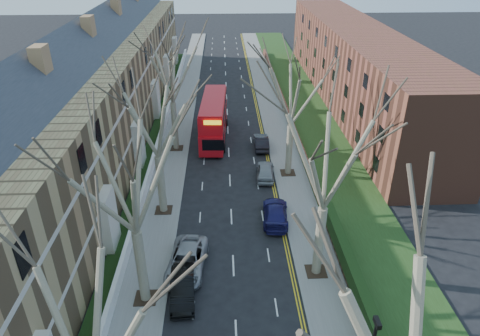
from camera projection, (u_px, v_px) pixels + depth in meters
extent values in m
cube|color=slate|center=(182.00, 112.00, 56.38)|extent=(3.00, 102.00, 0.12)
cube|color=slate|center=(272.00, 111.00, 56.81)|extent=(3.00, 102.00, 0.12)
cube|color=#9A764E|center=(101.00, 97.00, 46.71)|extent=(9.00, 78.00, 10.00)
cube|color=#2C2F36|center=(92.00, 41.00, 43.84)|extent=(4.67, 78.00, 4.67)
cube|color=beige|center=(144.00, 110.00, 47.59)|extent=(0.12, 78.00, 0.35)
cube|color=beige|center=(140.00, 79.00, 45.91)|extent=(0.12, 78.00, 0.35)
cube|color=brown|center=(354.00, 65.00, 58.37)|extent=(8.00, 54.00, 10.00)
cube|color=brown|center=(281.00, 97.00, 60.13)|extent=(0.35, 54.00, 0.90)
cube|color=black|center=(374.00, 328.00, 23.81)|extent=(0.70, 24.00, 1.20)
cube|color=white|center=(161.00, 133.00, 49.03)|extent=(0.30, 78.00, 1.00)
cube|color=#203814|center=(306.00, 110.00, 56.93)|extent=(6.00, 102.00, 0.06)
cube|color=black|center=(377.00, 323.00, 15.64)|extent=(0.18, 0.50, 0.22)
cylinder|color=#766D54|center=(141.00, 267.00, 26.16)|extent=(0.64, 0.64, 5.25)
cube|color=#2D2116|center=(146.00, 298.00, 27.41)|extent=(1.40, 1.40, 0.05)
cylinder|color=#766D54|center=(161.00, 184.00, 34.97)|extent=(0.64, 0.64, 5.07)
cube|color=#2D2116|center=(164.00, 210.00, 36.18)|extent=(1.40, 1.40, 0.05)
cylinder|color=#766D54|center=(175.00, 126.00, 45.45)|extent=(0.60, 0.60, 5.25)
cube|color=#2D2116|center=(177.00, 148.00, 46.70)|extent=(1.40, 1.40, 0.05)
cylinder|color=#766D54|center=(319.00, 241.00, 28.32)|extent=(0.64, 0.64, 5.25)
cube|color=#2D2116|center=(316.00, 271.00, 29.57)|extent=(1.40, 1.40, 0.05)
cylinder|color=#766D54|center=(289.00, 150.00, 40.64)|extent=(0.60, 0.60, 5.07)
cube|color=#2D2116|center=(288.00, 173.00, 41.85)|extent=(1.40, 1.40, 0.05)
cube|color=red|center=(214.00, 127.00, 48.57)|extent=(3.05, 11.19, 2.22)
cube|color=red|center=(213.00, 109.00, 47.56)|extent=(3.03, 10.63, 2.01)
cube|color=black|center=(214.00, 123.00, 48.35)|extent=(3.03, 10.30, 0.91)
cube|color=black|center=(213.00, 108.00, 47.51)|extent=(3.02, 10.08, 0.91)
imported|color=black|center=(183.00, 288.00, 27.38)|extent=(1.75, 4.38, 1.42)
imported|color=#949499|center=(187.00, 261.00, 29.61)|extent=(3.04, 5.61, 1.49)
imported|color=#1A1753|center=(275.00, 213.00, 34.79)|extent=(2.41, 5.05, 1.42)
imported|color=gray|center=(265.00, 171.00, 41.00)|extent=(2.01, 4.29, 1.42)
imported|color=black|center=(261.00, 142.00, 46.73)|extent=(1.54, 4.28, 1.40)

